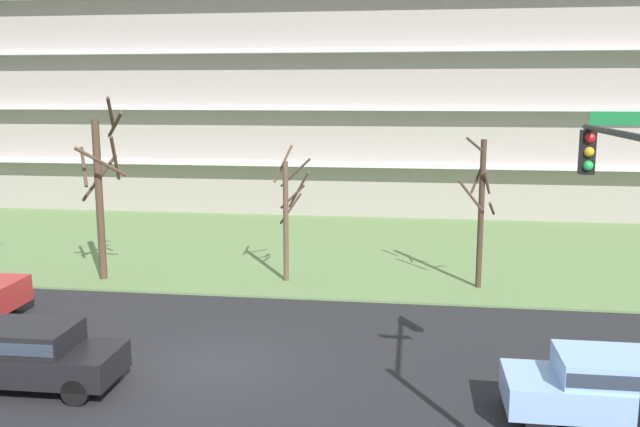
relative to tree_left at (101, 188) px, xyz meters
The scene contains 9 objects.
ground 10.57m from the tree_left, 48.37° to the right, with size 160.00×160.00×0.00m, color #232326.
grass_lawn_strip 9.96m from the tree_left, 44.82° to the left, with size 80.00×16.00×0.08m, color #66844C.
apartment_building 21.98m from the tree_left, 71.84° to the left, with size 42.22×12.10×18.79m.
tree_left is the anchor object (origin of this frame).
tree_center 7.08m from the tree_left, ahead, with size 1.43×1.03×5.20m.
tree_right 14.08m from the tree_left, ahead, with size 1.40×1.29×5.56m.
sedan_blue_near_left 18.72m from the tree_left, 30.61° to the right, with size 4.40×1.80×1.57m.
sedan_black_center_right 10.13m from the tree_left, 75.13° to the right, with size 4.43×1.87×1.57m.
traffic_signal_mast 19.65m from the tree_left, 39.50° to the right, with size 0.90×4.89×6.82m.
Camera 1 is at (5.07, -16.64, 7.11)m, focal length 38.44 mm.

